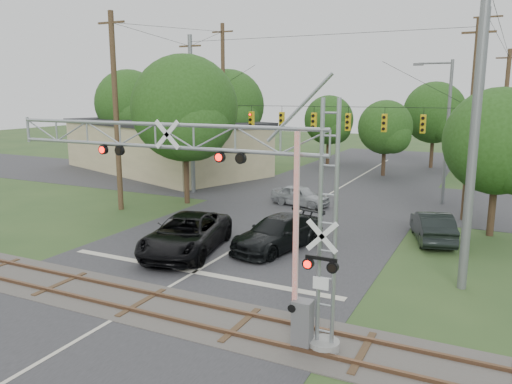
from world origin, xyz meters
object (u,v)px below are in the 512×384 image
at_px(crossing_gantry, 217,187).
at_px(car_dark, 278,233).
at_px(sedan_silver, 300,196).
at_px(commercial_building, 163,146).
at_px(pickup_black, 186,234).
at_px(streetlight, 445,125).
at_px(traffic_signal_span, 327,119).

height_order(crossing_gantry, car_dark, crossing_gantry).
distance_m(crossing_gantry, sedan_silver, 18.53).
height_order(sedan_silver, commercial_building, commercial_building).
height_order(car_dark, commercial_building, commercial_building).
relative_size(pickup_black, streetlight, 0.67).
bearing_deg(commercial_building, streetlight, 11.44).
xyz_separation_m(car_dark, streetlight, (5.87, 14.04, 4.54)).
distance_m(car_dark, commercial_building, 26.80).
xyz_separation_m(car_dark, commercial_building, (-19.86, 17.91, 1.62)).
height_order(car_dark, sedan_silver, car_dark).
height_order(pickup_black, car_dark, pickup_black).
relative_size(car_dark, sedan_silver, 1.36).
bearing_deg(pickup_black, streetlight, 47.27).
bearing_deg(crossing_gantry, pickup_black, 131.25).
xyz_separation_m(crossing_gantry, pickup_black, (-5.24, 5.97, -3.70)).
xyz_separation_m(pickup_black, sedan_silver, (1.24, 11.70, -0.20)).
xyz_separation_m(crossing_gantry, streetlight, (4.30, 22.40, 0.74)).
bearing_deg(car_dark, pickup_black, -132.16).
relative_size(car_dark, streetlight, 0.57).
xyz_separation_m(traffic_signal_span, sedan_silver, (-1.47, -0.69, -5.04)).
relative_size(sedan_silver, streetlight, 0.42).
distance_m(crossing_gantry, pickup_black, 8.76).
bearing_deg(traffic_signal_span, crossing_gantry, -82.18).
bearing_deg(crossing_gantry, sedan_silver, 102.73).
xyz_separation_m(traffic_signal_span, commercial_building, (-18.92, 7.91, -3.31)).
bearing_deg(pickup_black, traffic_signal_span, 65.03).
relative_size(traffic_signal_span, streetlight, 2.03).
distance_m(car_dark, sedan_silver, 9.62).
bearing_deg(traffic_signal_span, pickup_black, -102.36).
distance_m(pickup_black, car_dark, 4.37).
relative_size(crossing_gantry, streetlight, 1.27).
bearing_deg(traffic_signal_span, car_dark, -84.62).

